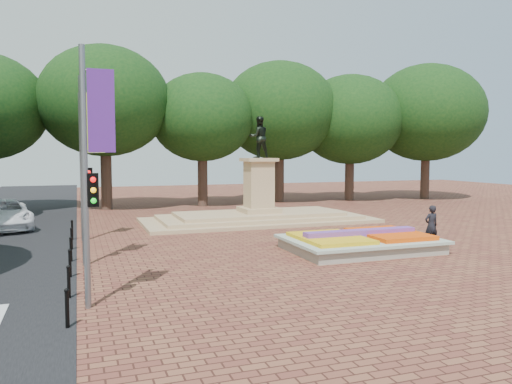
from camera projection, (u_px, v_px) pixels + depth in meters
ground at (318, 244)px, 23.01m from camera, size 90.00×90.00×0.00m
flower_bed at (361, 242)px, 21.44m from camera, size 6.30×4.30×0.91m
monument at (259, 208)px, 30.45m from camera, size 14.00×6.00×6.40m
tree_row_back at (244, 123)px, 40.17m from camera, size 44.80×8.80×10.43m
banner_poles at (86, 162)px, 18.09m from camera, size 0.88×11.17×7.00m
bollard_row at (70, 255)px, 17.96m from camera, size 0.12×13.12×0.98m
van at (3, 215)px, 27.46m from camera, size 3.73×6.29×1.64m
pedestrian at (431, 225)px, 22.64m from camera, size 0.68×0.46×1.83m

